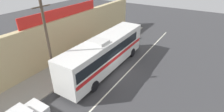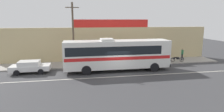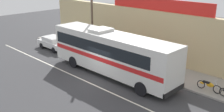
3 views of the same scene
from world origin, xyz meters
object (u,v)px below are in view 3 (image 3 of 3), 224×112
Objects in this scene: parked_car at (54,42)px; motorcycle_purple at (209,85)px; pedestrian_near_shop at (141,52)px; pedestrian_far_left at (168,63)px; intercity_bus at (111,51)px; utility_pole at (92,15)px.

motorcycle_purple is at bearing 6.16° from parked_car.
pedestrian_near_shop is at bearing 17.95° from parked_car.
pedestrian_near_shop is (-3.39, 0.70, 0.02)m from pedestrian_far_left.
pedestrian_near_shop is (-7.27, 1.33, 0.53)m from motorcycle_purple.
parked_car is at bearing 175.53° from intercity_bus.
utility_pole reaches higher than motorcycle_purple.
motorcycle_purple is at bearing -9.21° from pedestrian_far_left.
utility_pole reaches higher than intercity_bus.
pedestrian_near_shop reaches higher than pedestrian_far_left.
pedestrian_near_shop is at bearing 169.67° from motorcycle_purple.
pedestrian_near_shop is at bearing 168.40° from pedestrian_far_left.
intercity_bus reaches higher than motorcycle_purple.
motorcycle_purple is at bearing -10.33° from pedestrian_near_shop.
intercity_bus is at bearing -4.47° from parked_car.
utility_pole is at bearing -161.73° from pedestrian_near_shop.
motorcycle_purple is at bearing 1.43° from utility_pole.
intercity_bus is 1.56× the size of utility_pole.
utility_pole reaches higher than parked_car.
intercity_bus is 2.87× the size of parked_car.
pedestrian_far_left is at bearing 6.41° from utility_pole.
intercity_bus is 6.65× the size of motorcycle_purple.
parked_car is at bearing -162.38° from utility_pole.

